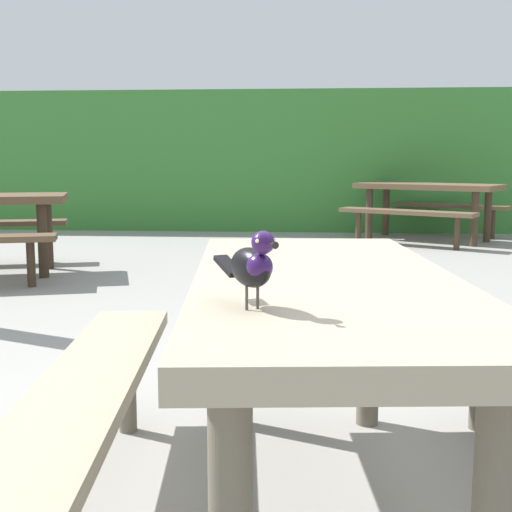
{
  "coord_description": "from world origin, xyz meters",
  "views": [
    {
      "loc": [
        -0.4,
        -2.19,
        1.08
      ],
      "look_at": [
        -0.53,
        -0.51,
        0.84
      ],
      "focal_mm": 48.57,
      "sensor_mm": 36.0,
      "label": 1
    }
  ],
  "objects": [
    {
      "name": "ground_plane",
      "position": [
        0.0,
        0.0,
        0.0
      ],
      "size": [
        60.0,
        60.0,
        0.0
      ],
      "primitive_type": "plane",
      "color": "gray"
    },
    {
      "name": "hedge_wall",
      "position": [
        0.0,
        8.47,
        1.02
      ],
      "size": [
        28.0,
        1.31,
        2.04
      ],
      "primitive_type": "cube",
      "color": "#387A33",
      "rests_on": "ground"
    },
    {
      "name": "picnic_table_foreground",
      "position": [
        -0.36,
        -0.18,
        0.56
      ],
      "size": [
        1.84,
        1.87,
        0.74
      ],
      "color": "gray",
      "rests_on": "ground"
    },
    {
      "name": "bird_grackle",
      "position": [
        -0.53,
        -0.67,
        0.84
      ],
      "size": [
        0.17,
        0.26,
        0.18
      ],
      "color": "black",
      "rests_on": "picnic_table_foreground"
    },
    {
      "name": "picnic_table_mid_right",
      "position": [
        1.11,
        6.96,
        0.56
      ],
      "size": [
        2.33,
        2.31,
        0.74
      ],
      "color": "brown",
      "rests_on": "ground"
    }
  ]
}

